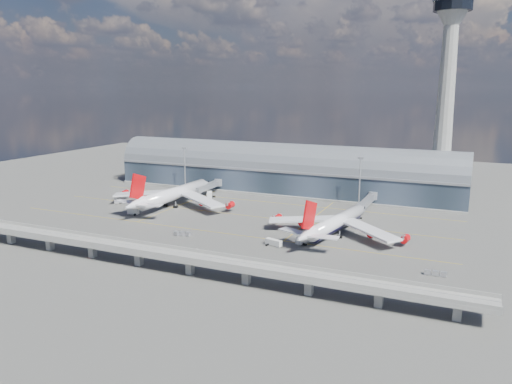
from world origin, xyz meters
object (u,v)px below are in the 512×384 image
at_px(service_truck_0, 120,200).
at_px(control_tower, 445,102).
at_px(service_truck_2, 274,242).
at_px(service_truck_4, 359,212).
at_px(floodlight_mast_left, 185,168).
at_px(airliner_left, 172,195).
at_px(airliner_right, 335,223).
at_px(floodlight_mast_right, 360,182).
at_px(cargo_train_2, 436,273).
at_px(service_truck_5, 210,195).
at_px(service_truck_3, 303,240).
at_px(service_truck_1, 133,212).
at_px(cargo_train_1, 186,252).
at_px(cargo_train_0, 182,234).

bearing_deg(service_truck_0, control_tower, 15.90).
height_order(service_truck_2, service_truck_4, service_truck_4).
height_order(control_tower, floodlight_mast_left, control_tower).
xyz_separation_m(airliner_left, airliner_right, (88.17, -15.86, -1.06)).
distance_m(floodlight_mast_right, service_truck_0, 123.04).
distance_m(floodlight_mast_left, airliner_right, 113.18).
height_order(floodlight_mast_right, cargo_train_2, floodlight_mast_right).
bearing_deg(service_truck_0, service_truck_5, 30.40).
bearing_deg(service_truck_2, cargo_train_2, -80.50).
relative_size(service_truck_2, service_truck_3, 1.05).
xyz_separation_m(airliner_left, service_truck_2, (70.52, -38.27, -4.86)).
height_order(service_truck_2, service_truck_5, service_truck_5).
distance_m(control_tower, service_truck_0, 172.59).
bearing_deg(service_truck_4, service_truck_5, 162.49).
relative_size(control_tower, service_truck_1, 18.74).
distance_m(control_tower, cargo_train_1, 152.41).
height_order(service_truck_0, cargo_train_1, service_truck_0).
bearing_deg(cargo_train_0, cargo_train_2, -80.11).
xyz_separation_m(service_truck_4, cargo_train_2, (39.46, -67.10, -0.61)).
xyz_separation_m(airliner_left, cargo_train_1, (45.29, -59.89, -5.25)).
xyz_separation_m(service_truck_0, service_truck_2, (100.15, -34.17, -0.18)).
relative_size(floodlight_mast_left, airliner_left, 0.36).
relative_size(service_truck_0, service_truck_5, 1.00).
bearing_deg(floodlight_mast_left, floodlight_mast_right, 0.00).
bearing_deg(service_truck_1, cargo_train_2, -110.26).
height_order(service_truck_4, service_truck_5, service_truck_5).
bearing_deg(cargo_train_0, service_truck_1, 75.94).
bearing_deg(floodlight_mast_left, service_truck_1, -84.28).
height_order(airliner_right, cargo_train_0, airliner_right).
relative_size(floodlight_mast_left, service_truck_1, 4.68).
xyz_separation_m(airliner_right, cargo_train_0, (-56.32, -25.39, -4.26)).
xyz_separation_m(service_truck_3, service_truck_4, (9.71, 52.61, -0.15)).
height_order(service_truck_1, service_truck_2, service_truck_1).
relative_size(service_truck_0, cargo_train_0, 0.97).
height_order(service_truck_1, cargo_train_2, service_truck_1).
height_order(service_truck_0, service_truck_4, service_truck_0).
height_order(airliner_left, cargo_train_0, airliner_left).
bearing_deg(service_truck_1, airliner_left, -29.82).
bearing_deg(service_truck_2, service_truck_0, 88.04).
bearing_deg(service_truck_5, service_truck_3, -65.24).
relative_size(floodlight_mast_left, service_truck_2, 3.56).
bearing_deg(service_truck_1, cargo_train_1, -136.13).
height_order(floodlight_mast_left, floodlight_mast_right, same).
xyz_separation_m(service_truck_2, service_truck_4, (19.22, 59.50, 0.12)).
bearing_deg(cargo_train_1, floodlight_mast_right, -8.38).
distance_m(service_truck_1, service_truck_4, 106.33).
xyz_separation_m(service_truck_2, cargo_train_2, (58.68, -7.60, -0.49)).
bearing_deg(cargo_train_1, service_truck_5, 39.53).
height_order(control_tower, floodlight_mast_right, control_tower).
relative_size(floodlight_mast_right, airliner_right, 0.42).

